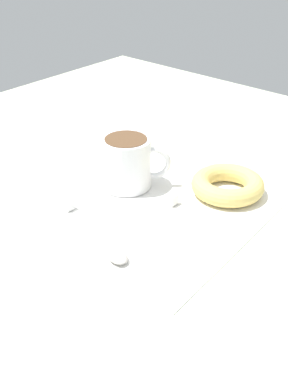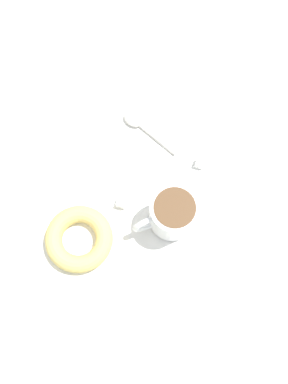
# 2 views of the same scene
# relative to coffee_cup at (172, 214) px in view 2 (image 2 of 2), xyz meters

# --- Properties ---
(ground_plane) EXTENTS (1.20, 1.20, 0.02)m
(ground_plane) POSITION_rel_coffee_cup_xyz_m (0.07, -0.04, -0.05)
(ground_plane) COLOR beige
(napkin) EXTENTS (0.36, 0.36, 0.00)m
(napkin) POSITION_rel_coffee_cup_xyz_m (0.06, -0.03, -0.04)
(napkin) COLOR white
(napkin) RESTS_ON ground_plane
(coffee_cup) EXTENTS (0.09, 0.09, 0.08)m
(coffee_cup) POSITION_rel_coffee_cup_xyz_m (0.00, 0.00, 0.00)
(coffee_cup) COLOR white
(coffee_cup) RESTS_ON napkin
(donut) EXTENTS (0.11, 0.11, 0.03)m
(donut) POSITION_rel_coffee_cup_xyz_m (0.13, 0.08, -0.03)
(donut) COLOR #E5C66B
(donut) RESTS_ON napkin
(spoon) EXTENTS (0.11, 0.06, 0.01)m
(spoon) POSITION_rel_coffee_cup_xyz_m (0.11, -0.15, -0.04)
(spoon) COLOR #B7B2A8
(spoon) RESTS_ON napkin
(sugar_cube) EXTENTS (0.01, 0.01, 0.01)m
(sugar_cube) POSITION_rel_coffee_cup_xyz_m (-0.02, -0.11, -0.03)
(sugar_cube) COLOR white
(sugar_cube) RESTS_ON napkin
(sugar_cube_extra) EXTENTS (0.02, 0.02, 0.02)m
(sugar_cube_extra) POSITION_rel_coffee_cup_xyz_m (0.09, 0.00, -0.03)
(sugar_cube_extra) COLOR white
(sugar_cube_extra) RESTS_ON napkin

